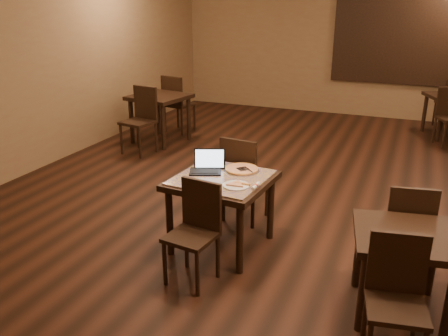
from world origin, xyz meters
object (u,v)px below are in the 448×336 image
at_px(pizza_pan, 242,170).
at_px(other_table_b, 160,103).
at_px(chair_main_near, 196,226).
at_px(other_table_b_chair_far, 176,101).
at_px(laptop, 207,166).
at_px(other_table_c_chair_far, 408,226).
at_px(tiled_table, 222,186).
at_px(other_table_c, 404,247).
at_px(chair_main_far, 242,175).
at_px(other_table_c_chair_near, 396,292).
at_px(other_table_b_chair_near, 142,116).

relative_size(pizza_pan, other_table_b, 0.36).
bearing_deg(chair_main_near, other_table_b_chair_far, 127.40).
bearing_deg(laptop, other_table_c_chair_far, -22.83).
relative_size(laptop, other_table_b_chair_far, 0.35).
distance_m(chair_main_near, other_table_b, 4.41).
height_order(pizza_pan, other_table_b, other_table_b).
bearing_deg(other_table_b, other_table_c_chair_far, -25.21).
height_order(tiled_table, other_table_c, tiled_table).
distance_m(chair_main_far, other_table_c_chair_near, 2.36).
relative_size(laptop, other_table_b, 0.37).
height_order(chair_main_far, other_table_b_chair_far, other_table_b_chair_far).
distance_m(tiled_table, pizza_pan, 0.29).
bearing_deg(other_table_c_chair_far, laptop, -10.84).
xyz_separation_m(chair_main_near, other_table_c_chair_far, (1.74, 0.70, 0.00)).
height_order(tiled_table, laptop, laptop).
height_order(laptop, other_table_c, laptop).
bearing_deg(laptop, other_table_c, -38.40).
bearing_deg(other_table_c, chair_main_far, 138.16).
relative_size(chair_main_far, pizza_pan, 2.75).
bearing_deg(other_table_c_chair_far, other_table_b, -45.52).
height_order(other_table_b_chair_far, other_table_c_chair_near, other_table_b_chair_far).
bearing_deg(other_table_b_chair_near, pizza_pan, -30.50).
height_order(other_table_b, other_table_b_chair_far, other_table_b_chair_far).
xyz_separation_m(laptop, other_table_b_chair_near, (-2.23, 2.31, -0.21)).
distance_m(tiled_table, chair_main_far, 0.62).
bearing_deg(chair_main_far, other_table_c_chair_far, 170.23).
height_order(tiled_table, other_table_b_chair_far, other_table_b_chair_far).
distance_m(other_table_b_chair_far, other_table_c, 5.88).
height_order(chair_main_far, other_table_c, chair_main_far).
height_order(chair_main_near, other_table_c_chair_near, other_table_c_chair_near).
bearing_deg(other_table_c, chair_main_near, 175.07).
relative_size(laptop, other_table_c_chair_near, 0.41).
relative_size(tiled_table, other_table_b_chair_near, 0.92).
bearing_deg(other_table_b_chair_near, other_table_b_chair_far, 101.45).
relative_size(other_table_b, other_table_c, 1.15).
relative_size(chair_main_near, other_table_b_chair_near, 0.86).
height_order(chair_main_near, other_table_b, chair_main_near).
bearing_deg(chair_main_near, other_table_c_chair_near, -4.99).
distance_m(other_table_c_chair_near, other_table_c_chair_far, 1.08).
relative_size(other_table_b, other_table_c_chair_near, 1.11).
distance_m(other_table_b, other_table_c_chair_near, 5.80).
xyz_separation_m(other_table_b_chair_near, other_table_c_chair_near, (4.15, -3.41, -0.08)).
bearing_deg(chair_main_near, other_table_b_chair_near, 136.23).
xyz_separation_m(chair_main_far, laptop, (-0.19, -0.51, 0.25)).
relative_size(tiled_table, other_table_c_chair_near, 1.07).
distance_m(laptop, other_table_b_chair_near, 3.22).
bearing_deg(pizza_pan, other_table_c_chair_near, -37.70).
relative_size(chair_main_near, other_table_b_chair_far, 0.86).
xyz_separation_m(pizza_pan, other_table_b_chair_far, (-2.58, 3.42, -0.16)).
bearing_deg(chair_main_near, other_table_b, 131.29).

